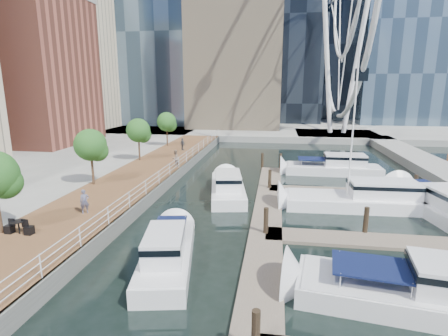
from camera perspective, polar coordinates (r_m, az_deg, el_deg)
ground at (r=15.25m, az=-6.62°, el=-22.39°), size 520.00×520.00×0.00m
boardwalk at (r=30.84m, az=-15.61°, el=-3.15°), size 6.00×60.00×1.00m
seawall at (r=29.76m, az=-10.31°, el=-3.46°), size 0.25×60.00×1.00m
land_far at (r=114.32m, az=6.91°, el=8.70°), size 200.00×114.00×1.00m
pier at (r=65.36m, az=17.87°, el=5.04°), size 14.00×12.00×1.00m
railing at (r=29.52m, az=-10.58°, el=-1.54°), size 0.10×60.00×1.05m
floating_docks at (r=23.90m, az=19.10°, el=-8.14°), size 16.00×34.00×2.60m
street_trees at (r=30.25m, az=-20.97°, el=3.52°), size 2.60×42.60×4.60m
yacht_foreground at (r=17.49m, az=30.86°, el=-19.27°), size 12.21×4.83×2.15m
pedestrian_near at (r=23.94m, az=-21.82°, el=-5.08°), size 0.67×0.63×1.54m
pedestrian_mid at (r=35.50m, az=-7.97°, el=1.57°), size 0.93×1.03×1.74m
pedestrian_far at (r=44.97m, az=-6.79°, el=3.89°), size 0.94×0.90×1.57m
moored_yachts at (r=27.20m, az=20.33°, el=-6.77°), size 21.48×34.19×11.50m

